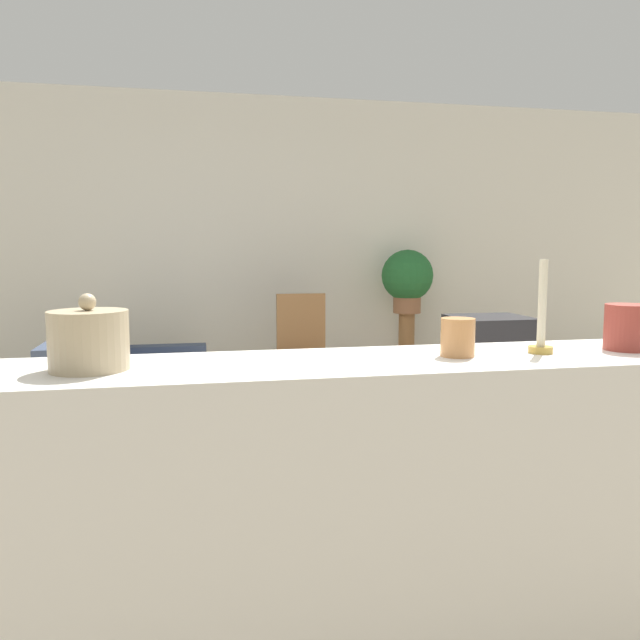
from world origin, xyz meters
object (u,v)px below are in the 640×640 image
Objects in this scene: wooden_chair at (304,352)px; couch at (133,413)px; television at (489,347)px; potted_plant at (407,278)px; decorative_bowl at (89,340)px.

couch is at bearing -149.09° from wooden_chair.
television is at bearing -27.80° from wooden_chair.
couch is at bearing -151.53° from potted_plant.
wooden_chair reaches higher than television.
wooden_chair reaches higher than couch.
wooden_chair is at bearing 152.20° from television.
couch is 2.58m from decorative_bowl.
couch is 2.71m from potted_plant.
wooden_chair is (-1.25, 0.66, -0.10)m from television.
wooden_chair is 1.76× the size of potted_plant.
potted_plant is 2.91× the size of decorative_bowl.
wooden_chair is 3.42m from decorative_bowl.
television is 1.42m from wooden_chair.
potted_plant is at bearing 59.67° from decorative_bowl.
potted_plant is (1.03, 0.49, 0.56)m from wooden_chair.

